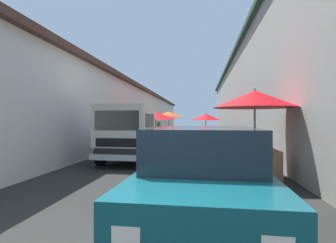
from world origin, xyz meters
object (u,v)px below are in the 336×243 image
object	(u,v)px
fruit_stall_near_right	(206,121)
fruit_stall_mid_lane	(256,111)
vendor_by_crates	(159,129)
hatchback_car	(204,175)
fruit_stall_near_left	(169,117)
fruit_stall_far_left	(156,119)
delivery_truck	(131,135)

from	to	relation	value
fruit_stall_near_right	fruit_stall_mid_lane	bearing A→B (deg)	-174.43
fruit_stall_near_right	vendor_by_crates	bearing A→B (deg)	68.09
hatchback_car	fruit_stall_near_right	bearing A→B (deg)	-1.11
fruit_stall_near_left	hatchback_car	bearing A→B (deg)	-171.24
fruit_stall_mid_lane	hatchback_car	distance (m)	3.68
fruit_stall_mid_lane	vendor_by_crates	world-z (taller)	fruit_stall_mid_lane
fruit_stall_far_left	fruit_stall_near_right	distance (m)	4.79
vendor_by_crates	fruit_stall_near_right	bearing A→B (deg)	-111.91
hatchback_car	fruit_stall_mid_lane	bearing A→B (deg)	-23.43
fruit_stall_near_right	delivery_truck	world-z (taller)	fruit_stall_near_right
fruit_stall_near_right	vendor_by_crates	world-z (taller)	fruit_stall_near_right
fruit_stall_near_right	hatchback_car	bearing A→B (deg)	178.89
fruit_stall_mid_lane	hatchback_car	size ratio (longest dim) A/B	0.61
fruit_stall_mid_lane	delivery_truck	xyz separation A→B (m)	(2.25, 4.00, -0.77)
fruit_stall_near_right	fruit_stall_near_left	world-z (taller)	fruit_stall_near_left
vendor_by_crates	fruit_stall_near_left	bearing A→B (deg)	-18.64
fruit_stall_near_left	delivery_truck	distance (m)	12.33
fruit_stall_far_left	fruit_stall_near_left	distance (m)	6.91
fruit_stall_far_left	hatchback_car	xyz separation A→B (m)	(-10.87, -2.62, -0.88)
fruit_stall_mid_lane	fruit_stall_near_right	size ratio (longest dim) A/B	1.15
fruit_stall_near_right	fruit_stall_near_left	size ratio (longest dim) A/B	0.85
delivery_truck	vendor_by_crates	xyz separation A→B (m)	(10.64, 0.70, -0.11)
delivery_truck	fruit_stall_near_left	bearing A→B (deg)	0.66
fruit_stall_far_left	fruit_stall_near_left	xyz separation A→B (m)	(6.90, 0.12, 0.23)
fruit_stall_near_left	fruit_stall_mid_lane	bearing A→B (deg)	-164.12
delivery_truck	fruit_stall_near_right	bearing A→B (deg)	-17.39
fruit_stall_mid_lane	delivery_truck	size ratio (longest dim) A/B	0.48
fruit_stall_far_left	fruit_stall_near_right	world-z (taller)	fruit_stall_far_left
fruit_stall_near_right	hatchback_car	xyz separation A→B (m)	(-14.68, 0.28, -0.77)
fruit_stall_far_left	fruit_stall_near_left	bearing A→B (deg)	0.97
fruit_stall_far_left	delivery_truck	world-z (taller)	fruit_stall_far_left
fruit_stall_far_left	hatchback_car	distance (m)	11.22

